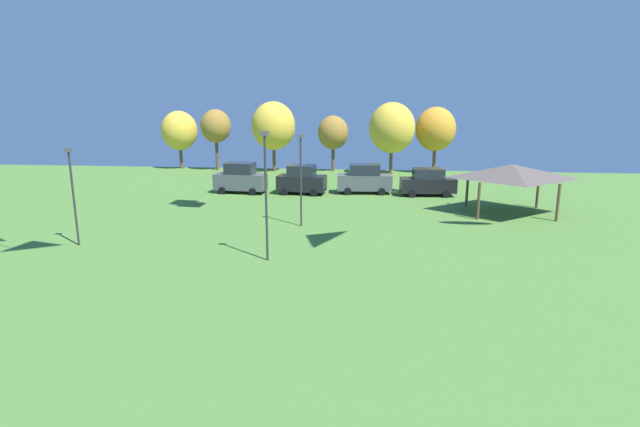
% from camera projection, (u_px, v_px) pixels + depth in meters
% --- Properties ---
extents(parked_car_leftmost, '(4.63, 2.33, 2.68)m').
position_uv_depth(parked_car_leftmost, '(240.00, 178.00, 43.92)').
color(parked_car_leftmost, '#4C5156').
rests_on(parked_car_leftmost, ground).
extents(parked_car_second_from_left, '(4.33, 2.41, 2.54)m').
position_uv_depth(parked_car_second_from_left, '(302.00, 180.00, 43.44)').
color(parked_car_second_from_left, black).
rests_on(parked_car_second_from_left, ground).
extents(parked_car_third_from_left, '(4.85, 2.25, 2.58)m').
position_uv_depth(parked_car_third_from_left, '(364.00, 179.00, 43.75)').
color(parked_car_third_from_left, '#4C5156').
rests_on(parked_car_third_from_left, ground).
extents(parked_car_rightmost_in_row, '(4.76, 2.25, 2.36)m').
position_uv_depth(parked_car_rightmost_in_row, '(428.00, 182.00, 42.68)').
color(parked_car_rightmost_in_row, black).
rests_on(parked_car_rightmost_in_row, ground).
extents(park_pavilion, '(6.81, 5.48, 3.60)m').
position_uv_depth(park_pavilion, '(512.00, 171.00, 35.69)').
color(park_pavilion, brown).
rests_on(park_pavilion, ground).
extents(light_post_0, '(0.36, 0.20, 6.65)m').
position_uv_depth(light_post_0, '(266.00, 190.00, 25.08)').
color(light_post_0, '#2D2D33').
rests_on(light_post_0, ground).
extents(light_post_1, '(0.36, 0.20, 5.56)m').
position_uv_depth(light_post_1, '(73.00, 191.00, 27.83)').
color(light_post_1, '#2D2D33').
rests_on(light_post_1, ground).
extents(light_post_2, '(0.36, 0.20, 5.98)m').
position_uv_depth(light_post_2, '(301.00, 175.00, 32.07)').
color(light_post_2, '#2D2D33').
rests_on(light_post_2, ground).
extents(treeline_tree_0, '(4.18, 4.18, 6.74)m').
position_uv_depth(treeline_tree_0, '(179.00, 131.00, 58.59)').
color(treeline_tree_0, brown).
rests_on(treeline_tree_0, ground).
extents(treeline_tree_1, '(3.46, 3.46, 6.95)m').
position_uv_depth(treeline_tree_1, '(216.00, 126.00, 57.15)').
color(treeline_tree_1, brown).
rests_on(treeline_tree_1, ground).
extents(treeline_tree_2, '(4.92, 4.92, 7.84)m').
position_uv_depth(treeline_tree_2, '(273.00, 126.00, 56.15)').
color(treeline_tree_2, brown).
rests_on(treeline_tree_2, ground).
extents(treeline_tree_3, '(3.45, 3.45, 6.28)m').
position_uv_depth(treeline_tree_3, '(333.00, 133.00, 56.46)').
color(treeline_tree_3, brown).
rests_on(treeline_tree_3, ground).
extents(treeline_tree_4, '(4.92, 4.92, 7.78)m').
position_uv_depth(treeline_tree_4, '(392.00, 128.00, 53.44)').
color(treeline_tree_4, brown).
rests_on(treeline_tree_4, ground).
extents(treeline_tree_5, '(4.40, 4.40, 7.26)m').
position_uv_depth(treeline_tree_5, '(436.00, 129.00, 55.17)').
color(treeline_tree_5, brown).
rests_on(treeline_tree_5, ground).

